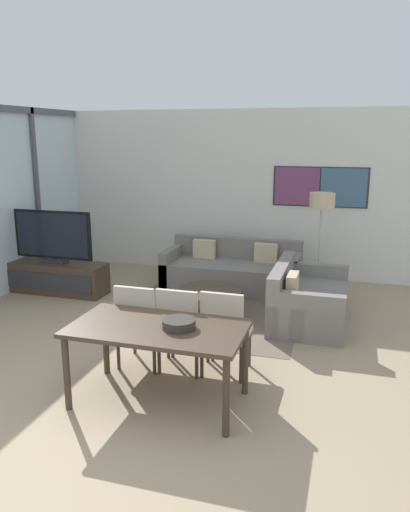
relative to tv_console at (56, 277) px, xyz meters
name	(u,v)px	position (x,y,z in m)	size (l,w,h in m)	color
ground_plane	(80,443)	(2.37, -3.37, -0.24)	(24.00, 24.00, 0.00)	#9E896B
wall_back	(238,193)	(2.41, 1.96, 1.17)	(7.13, 0.09, 2.80)	silver
area_rug	(209,315)	(2.55, -0.29, -0.23)	(2.44, 2.18, 0.01)	#706051
tv_console	(56,277)	(0.00, 0.00, 0.00)	(1.61, 0.48, 0.47)	#423326
television	(53,237)	(0.00, 0.00, 0.64)	(1.28, 0.20, 0.80)	#2D2D33
sofa_main	(233,271)	(2.55, 1.04, 0.03)	(2.12, 0.91, 0.75)	slate
sofa_side	(304,302)	(3.79, -0.15, 0.03)	(0.91, 1.53, 0.75)	slate
coffee_table	(209,296)	(2.55, -0.29, 0.03)	(0.89, 0.89, 0.35)	#423326
dining_table	(158,334)	(2.74, -2.58, 0.42)	(1.56, 0.84, 0.73)	#423326
dining_chair_left	(140,321)	(2.29, -1.98, 0.27)	(0.46, 0.46, 0.91)	#B2A899
dining_chair_centre	(181,325)	(2.74, -1.96, 0.27)	(0.46, 0.46, 0.91)	#B2A899
dining_chair_right	(225,328)	(3.18, -1.92, 0.27)	(0.46, 0.46, 0.91)	#B2A899
fruit_bowl	(179,323)	(2.93, -2.57, 0.54)	(0.30, 0.30, 0.08)	#332D28
floor_lamp	(322,208)	(3.88, 1.07, 1.10)	(0.37, 0.37, 1.55)	#2D2D33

